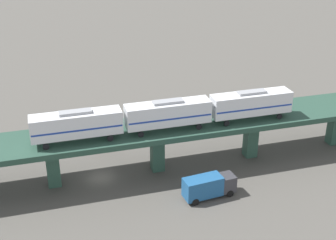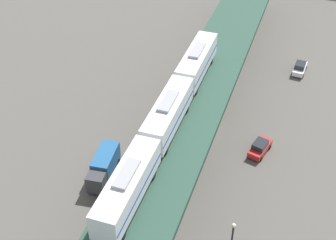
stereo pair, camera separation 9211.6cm
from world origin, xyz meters
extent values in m
plane|color=#4C4944|center=(0.00, 0.00, 0.00)|extent=(400.00, 400.00, 0.00)
cube|color=#244135|center=(0.00, 0.00, 6.68)|extent=(22.40, 92.20, 0.80)
cube|color=#2D5142|center=(3.60, -23.22, 3.14)|extent=(2.05, 2.05, 6.28)
cube|color=#2D5142|center=(1.30, -8.40, 3.14)|extent=(2.05, 2.05, 6.28)
cube|color=#2D5142|center=(-1.00, 6.42, 3.14)|extent=(2.05, 2.05, 6.28)
cube|color=#2D5142|center=(-3.29, 21.25, 3.14)|extent=(2.05, 2.05, 6.28)
cube|color=#2D5142|center=(-5.59, 36.07, 3.14)|extent=(2.05, 2.05, 6.28)
cube|color=silver|center=(2.04, -22.28, 9.62)|extent=(4.61, 12.29, 3.10)
cube|color=navy|center=(2.04, -22.28, 9.32)|extent=(4.61, 12.06, 0.24)
cube|color=gray|center=(2.04, -22.28, 11.35)|extent=(2.03, 4.36, 0.36)
cylinder|color=black|center=(1.51, -26.61, 7.50)|extent=(0.35, 0.86, 0.84)
cylinder|color=black|center=(3.86, -26.25, 7.50)|extent=(0.35, 0.86, 0.84)
cylinder|color=black|center=(0.22, -18.31, 7.50)|extent=(0.35, 0.86, 0.84)
cylinder|color=black|center=(2.57, -17.95, 7.50)|extent=(0.35, 0.86, 0.84)
cube|color=silver|center=(0.11, -9.83, 9.62)|extent=(4.61, 12.29, 3.10)
cube|color=navy|center=(0.11, -9.83, 9.32)|extent=(4.61, 12.06, 0.24)
cube|color=gray|center=(0.11, -9.83, 11.35)|extent=(2.03, 4.36, 0.36)
cylinder|color=black|center=(-0.42, -14.16, 7.50)|extent=(0.35, 0.86, 0.84)
cylinder|color=black|center=(1.93, -13.80, 7.50)|extent=(0.35, 0.86, 0.84)
cylinder|color=black|center=(-1.71, -5.86, 7.50)|extent=(0.35, 0.86, 0.84)
cylinder|color=black|center=(0.64, -5.50, 7.50)|extent=(0.35, 0.86, 0.84)
cube|color=silver|center=(-1.82, 2.62, 9.62)|extent=(4.61, 12.29, 3.10)
cube|color=navy|center=(-1.82, 2.62, 9.32)|extent=(4.61, 12.06, 0.24)
cube|color=gray|center=(-1.82, 2.62, 11.35)|extent=(2.03, 4.36, 0.36)
cylinder|color=black|center=(-2.36, -1.71, 7.50)|extent=(0.35, 0.86, 0.84)
cylinder|color=black|center=(0.00, -1.35, 7.50)|extent=(0.35, 0.86, 0.84)
cylinder|color=black|center=(-3.64, 6.59, 7.50)|extent=(0.35, 0.86, 0.84)
cylinder|color=black|center=(-1.29, 6.96, 7.50)|extent=(0.35, 0.86, 0.84)
cube|color=#AD1E1E|center=(9.60, -0.73, 0.73)|extent=(2.26, 4.57, 0.80)
cube|color=#1E2328|center=(9.58, -0.88, 1.51)|extent=(1.87, 2.36, 0.76)
cylinder|color=black|center=(8.60, -2.06, 0.33)|extent=(0.31, 0.68, 0.66)
cylinder|color=black|center=(10.30, -2.25, 0.33)|extent=(0.31, 0.68, 0.66)
cylinder|color=black|center=(8.90, 0.78, 0.33)|extent=(0.31, 0.68, 0.66)
cylinder|color=black|center=(10.60, 0.60, 0.33)|extent=(0.31, 0.68, 0.66)
cube|color=silver|center=(9.04, 22.14, 0.73)|extent=(2.10, 4.51, 0.80)
cube|color=#1E2328|center=(9.05, 22.00, 1.51)|extent=(1.79, 2.31, 0.76)
cylinder|color=black|center=(8.29, 20.66, 0.33)|extent=(0.28, 0.67, 0.66)
cylinder|color=black|center=(10.00, 20.78, 0.33)|extent=(0.28, 0.67, 0.66)
cylinder|color=black|center=(8.09, 23.51, 0.33)|extent=(0.28, 0.67, 0.66)
cylinder|color=black|center=(9.80, 23.63, 0.33)|extent=(0.28, 0.67, 0.66)
cube|color=#333338|center=(-6.12, -17.05, 1.65)|extent=(2.63, 2.49, 2.30)
cube|color=#1E5184|center=(-7.02, -13.57, 1.85)|extent=(3.54, 5.61, 2.70)
cylinder|color=black|center=(-7.07, -17.30, 0.50)|extent=(0.59, 1.06, 1.00)
cylinder|color=black|center=(-5.16, -16.80, 0.50)|extent=(0.59, 1.06, 1.00)
cylinder|color=black|center=(-8.42, -12.32, 0.50)|extent=(0.59, 1.06, 1.00)
cylinder|color=black|center=(-6.41, -11.80, 0.50)|extent=(0.59, 1.06, 1.00)
sphere|color=beige|center=(12.51, -19.70, 6.72)|extent=(0.44, 0.44, 0.44)
camera|label=1|loc=(-58.49, -2.16, 36.25)|focal=50.00mm
camera|label=2|loc=(20.44, -49.12, 43.28)|focal=50.00mm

